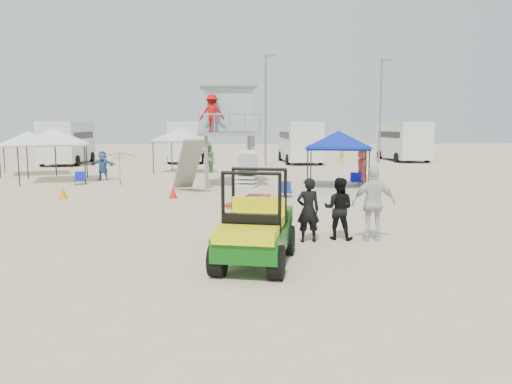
{
  "coord_description": "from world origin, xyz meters",
  "views": [
    {
      "loc": [
        -0.43,
        -9.42,
        2.97
      ],
      "look_at": [
        0.5,
        3.0,
        1.3
      ],
      "focal_mm": 35.0,
      "sensor_mm": 36.0,
      "label": 1
    }
  ],
  "objects": [
    {
      "name": "man_mid",
      "position": [
        2.68,
        3.21,
        0.81
      ],
      "size": [
        0.97,
        0.87,
        1.63
      ],
      "primitive_type": "imported",
      "rotation": [
        0.0,
        0.0,
        2.75
      ],
      "color": "black",
      "rests_on": "ground"
    },
    {
      "name": "lifeguard_tower",
      "position": [
        -0.03,
        15.19,
        3.56
      ],
      "size": [
        3.04,
        3.04,
        4.77
      ],
      "color": "gray",
      "rests_on": "ground"
    },
    {
      "name": "distant_beachgoers",
      "position": [
        0.13,
        19.84,
        0.85
      ],
      "size": [
        17.27,
        15.86,
        1.8
      ],
      "color": "#C14537",
      "rests_on": "ground"
    },
    {
      "name": "canopy_white_b",
      "position": [
        -11.8,
        21.46,
        2.47
      ],
      "size": [
        3.91,
        3.91,
        3.01
      ],
      "color": "black",
      "rests_on": "ground"
    },
    {
      "name": "rv_mid_left",
      "position": [
        -3.0,
        31.49,
        1.8
      ],
      "size": [
        2.65,
        6.5,
        3.25
      ],
      "color": "silver",
      "rests_on": "ground"
    },
    {
      "name": "man_right",
      "position": [
        3.53,
        2.96,
        0.98
      ],
      "size": [
        1.14,
        0.48,
        1.95
      ],
      "primitive_type": "imported",
      "rotation": [
        0.0,
        0.0,
        3.14
      ],
      "color": "silver",
      "rests_on": "ground"
    },
    {
      "name": "light_pole_right",
      "position": [
        12.0,
        28.5,
        4.0
      ],
      "size": [
        0.14,
        0.14,
        8.0
      ],
      "primitive_type": "cylinder",
      "color": "slate",
      "rests_on": "ground"
    },
    {
      "name": "canopy_white_a",
      "position": [
        -9.08,
        17.65,
        2.66
      ],
      "size": [
        3.89,
        3.89,
        3.21
      ],
      "color": "black",
      "rests_on": "ground"
    },
    {
      "name": "umbrella_b",
      "position": [
        -1.67,
        18.13,
        0.87
      ],
      "size": [
        2.7,
        2.7,
        1.73
      ],
      "primitive_type": "imported",
      "rotation": [
        0.0,
        0.0,
        0.78
      ],
      "color": "#EEB015",
      "rests_on": "ground"
    },
    {
      "name": "surf_trailer",
      "position": [
        0.32,
        3.26,
        0.84
      ],
      "size": [
        1.63,
        2.39,
        2.07
      ],
      "color": "black",
      "rests_on": "ground"
    },
    {
      "name": "canopy_white_c",
      "position": [
        -2.73,
        22.38,
        2.67
      ],
      "size": [
        3.62,
        3.62,
        3.22
      ],
      "color": "black",
      "rests_on": "ground"
    },
    {
      "name": "rv_far_right",
      "position": [
        15.0,
        31.49,
        1.8
      ],
      "size": [
        2.64,
        6.6,
        3.25
      ],
      "color": "silver",
      "rests_on": "ground"
    },
    {
      "name": "beach_chair_a",
      "position": [
        -7.46,
        16.28,
        0.31
      ],
      "size": [
        0.65,
        0.7,
        0.64
      ],
      "color": "#0F1DAB",
      "rests_on": "ground"
    },
    {
      "name": "umbrella_a",
      "position": [
        -5.36,
        15.8,
        0.85
      ],
      "size": [
        2.05,
        2.09,
        1.69
      ],
      "primitive_type": "imported",
      "rotation": [
        0.0,
        0.0,
        0.12
      ],
      "color": "red",
      "rests_on": "ground"
    },
    {
      "name": "cone_near",
      "position": [
        -2.31,
        11.01,
        0.25
      ],
      "size": [
        0.34,
        0.34,
        0.5
      ],
      "primitive_type": "cone",
      "color": "red",
      "rests_on": "ground"
    },
    {
      "name": "utility_cart",
      "position": [
        0.31,
        0.93,
        0.94
      ],
      "size": [
        1.93,
        2.9,
        2.02
      ],
      "color": "#0C4E0E",
      "rests_on": "ground"
    },
    {
      "name": "rv_far_left",
      "position": [
        -12.0,
        29.99,
        1.8
      ],
      "size": [
        2.64,
        6.8,
        3.25
      ],
      "color": "silver",
      "rests_on": "ground"
    },
    {
      "name": "canopy_blue",
      "position": [
        5.28,
        14.06,
        2.57
      ],
      "size": [
        3.51,
        3.51,
        3.12
      ],
      "color": "black",
      "rests_on": "ground"
    },
    {
      "name": "ground",
      "position": [
        0.0,
        0.0,
        0.0
      ],
      "size": [
        140.0,
        140.0,
        0.0
      ],
      "primitive_type": "plane",
      "color": "beige",
      "rests_on": "ground"
    },
    {
      "name": "beach_chair_c",
      "position": [
        6.38,
        14.73,
        0.31
      ],
      "size": [
        0.68,
        0.75,
        0.64
      ],
      "color": "#1015B1",
      "rests_on": "ground"
    },
    {
      "name": "light_pole_left",
      "position": [
        3.0,
        27.0,
        4.0
      ],
      "size": [
        0.14,
        0.14,
        8.0
      ],
      "primitive_type": "cylinder",
      "color": "slate",
      "rests_on": "ground"
    },
    {
      "name": "rv_mid_right",
      "position": [
        6.0,
        29.99,
        1.8
      ],
      "size": [
        2.64,
        7.0,
        3.25
      ],
      "color": "silver",
      "rests_on": "ground"
    },
    {
      "name": "cone_far",
      "position": [
        -6.77,
        11.21,
        0.25
      ],
      "size": [
        0.34,
        0.34,
        0.5
      ],
      "primitive_type": "cone",
      "color": "orange",
      "rests_on": "ground"
    },
    {
      "name": "beach_chair_b",
      "position": [
        2.33,
        11.08,
        0.31
      ],
      "size": [
        0.6,
        0.64,
        0.64
      ],
      "color": "#0F28A8",
      "rests_on": "ground"
    },
    {
      "name": "man_left",
      "position": [
        1.83,
        2.96,
        0.83
      ],
      "size": [
        0.63,
        0.44,
        1.65
      ],
      "primitive_type": "imported",
      "rotation": [
        0.0,
        0.0,
        3.22
      ],
      "color": "black",
      "rests_on": "ground"
    }
  ]
}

